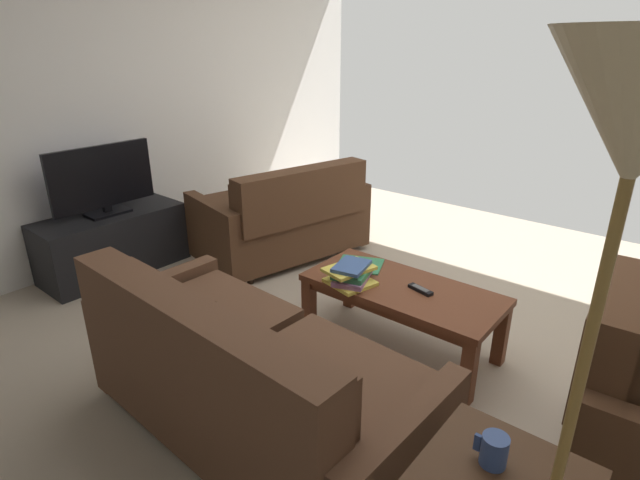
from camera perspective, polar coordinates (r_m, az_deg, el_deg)
name	(u,v)px	position (r m, az deg, el deg)	size (l,w,h in m)	color
ground_plane	(407,338)	(3.34, 9.80, -10.91)	(5.39, 5.49, 0.01)	tan
wall_right	(143,101)	(4.75, -19.43, 14.62)	(0.12, 5.49, 2.57)	white
sofa_main	(245,377)	(2.39, -8.55, -15.15)	(1.75, 0.87, 0.85)	black
loveseat_near	(284,217)	(4.32, -4.09, 2.65)	(1.09, 1.53, 0.84)	black
coffee_table	(402,296)	(3.07, 9.26, -6.29)	(1.17, 0.54, 0.42)	brown
floor_lamp	(632,158)	(1.15, 31.89, 7.85)	(0.38, 0.38, 1.82)	olive
tv_stand	(113,243)	(4.40, -22.43, -0.29)	(0.49, 1.13, 0.50)	black
flat_tv	(102,179)	(4.25, -23.45, 6.32)	(0.21, 0.82, 0.54)	black
coffee_mug	(494,450)	(1.70, 19.10, -21.60)	(0.10, 0.08, 0.10)	#334C8C
book_stack	(351,274)	(3.01, 3.56, -3.88)	(0.30, 0.35, 0.13)	#E0CC4C
tv_remote	(420,290)	(2.99, 11.32, -5.53)	(0.17, 0.08, 0.02)	black
loose_magazine	(360,264)	(3.27, 4.54, -2.77)	(0.24, 0.28, 0.01)	#337F51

